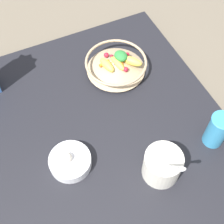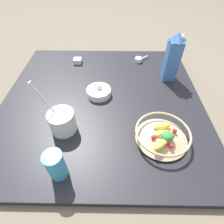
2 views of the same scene
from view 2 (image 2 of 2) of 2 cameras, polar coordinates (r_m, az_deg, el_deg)
ground_plane at (r=0.98m, az=-3.13°, el=3.23°), size 6.00×6.00×0.00m
countertop at (r=0.97m, az=-3.17°, el=3.92°), size 1.07×1.07×0.03m
fruit_bowl at (r=0.78m, az=16.09°, el=-7.19°), size 0.23×0.23×0.08m
milk_carton at (r=1.09m, az=19.15°, el=16.52°), size 0.07×0.07×0.28m
yogurt_tub at (r=0.80m, az=-16.02°, el=-2.76°), size 0.12×0.16×0.25m
drinking_cup at (r=0.67m, az=-17.89°, el=-16.16°), size 0.07×0.07×0.13m
spice_jar at (r=1.27m, az=-11.14°, el=16.02°), size 0.05×0.05×0.03m
measuring_scoop at (r=1.28m, az=8.70°, el=16.57°), size 0.08×0.10×0.03m
garlic_bowl at (r=0.97m, az=-4.34°, el=6.61°), size 0.13×0.13×0.06m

